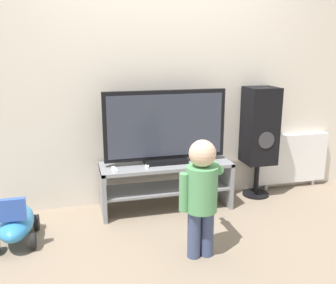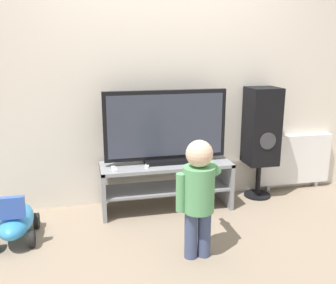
{
  "view_description": "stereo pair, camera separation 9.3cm",
  "coord_description": "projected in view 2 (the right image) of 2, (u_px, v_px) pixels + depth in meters",
  "views": [
    {
      "loc": [
        -0.82,
        -3.06,
        1.53
      ],
      "look_at": [
        0.0,
        0.12,
        0.68
      ],
      "focal_mm": 40.0,
      "sensor_mm": 36.0,
      "label": 1
    },
    {
      "loc": [
        -0.73,
        -3.08,
        1.53
      ],
      "look_at": [
        0.0,
        0.12,
        0.68
      ],
      "focal_mm": 40.0,
      "sensor_mm": 36.0,
      "label": 2
    }
  ],
  "objects": [
    {
      "name": "radiator",
      "position": [
        294.0,
        159.0,
        4.07
      ],
      "size": [
        0.83,
        0.08,
        0.6
      ],
      "color": "white",
      "rests_on": "ground_plane"
    },
    {
      "name": "ground_plane",
      "position": [
        171.0,
        217.0,
        3.45
      ],
      "size": [
        16.0,
        16.0,
        0.0
      ],
      "primitive_type": "plane",
      "color": "gray"
    },
    {
      "name": "game_console",
      "position": [
        206.0,
        161.0,
        3.52
      ],
      "size": [
        0.05,
        0.18,
        0.04
      ],
      "color": "white",
      "rests_on": "tv_stand"
    },
    {
      "name": "remote_primary",
      "position": [
        114.0,
        169.0,
        3.32
      ],
      "size": [
        0.05,
        0.13,
        0.03
      ],
      "color": "white",
      "rests_on": "tv_stand"
    },
    {
      "name": "remote_secondary",
      "position": [
        147.0,
        165.0,
        3.42
      ],
      "size": [
        0.07,
        0.13,
        0.03
      ],
      "color": "white",
      "rests_on": "tv_stand"
    },
    {
      "name": "ride_on_toy",
      "position": [
        16.0,
        221.0,
        3.01
      ],
      "size": [
        0.31,
        0.59,
        0.43
      ],
      "color": "#338CD1",
      "rests_on": "ground_plane"
    },
    {
      "name": "tv_stand",
      "position": [
        166.0,
        178.0,
        3.56
      ],
      "size": [
        1.23,
        0.4,
        0.46
      ],
      "color": "gray",
      "rests_on": "ground_plane"
    },
    {
      "name": "child",
      "position": [
        198.0,
        189.0,
        2.68
      ],
      "size": [
        0.34,
        0.5,
        0.9
      ],
      "color": "#3F4C72",
      "rests_on": "ground_plane"
    },
    {
      "name": "wall_back",
      "position": [
        160.0,
        71.0,
        3.58
      ],
      "size": [
        10.0,
        0.06,
        2.6
      ],
      "color": "silver",
      "rests_on": "ground_plane"
    },
    {
      "name": "speaker_tower",
      "position": [
        261.0,
        128.0,
        3.75
      ],
      "size": [
        0.3,
        0.3,
        1.14
      ],
      "color": "black",
      "rests_on": "ground_plane"
    },
    {
      "name": "television",
      "position": [
        166.0,
        128.0,
        3.46
      ],
      "size": [
        1.15,
        0.2,
        0.69
      ],
      "color": "black",
      "rests_on": "tv_stand"
    }
  ]
}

